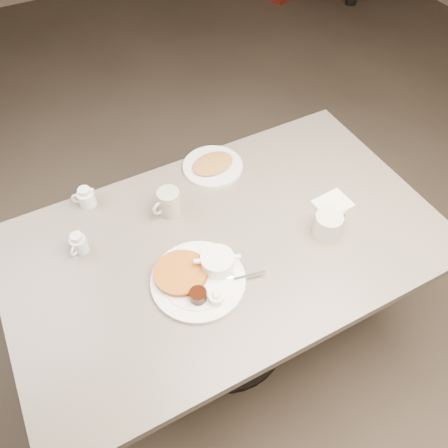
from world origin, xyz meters
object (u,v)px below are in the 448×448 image
diner_table (226,268)px  coffee_mug_near (328,224)px  creamer_right (86,197)px  creamer_left (79,244)px  hash_plate (213,166)px  main_plate (200,275)px  coffee_mug_far (169,202)px

diner_table → coffee_mug_near: 0.41m
coffee_mug_near → creamer_right: 0.88m
creamer_left → coffee_mug_near: bearing=-22.7°
coffee_mug_near → hash_plate: bearing=113.2°
main_plate → creamer_right: bearing=114.9°
diner_table → coffee_mug_far: 0.33m
coffee_mug_far → hash_plate: (0.24, 0.13, -0.04)m
diner_table → main_plate: main_plate is taller
creamer_right → coffee_mug_far: bearing=-34.5°
creamer_left → hash_plate: bearing=14.5°
main_plate → coffee_mug_near: (0.48, -0.04, 0.02)m
diner_table → hash_plate: (0.12, 0.35, 0.18)m
main_plate → creamer_left: size_ratio=5.04×
coffee_mug_far → hash_plate: size_ratio=0.45×
diner_table → main_plate: (-0.15, -0.10, 0.19)m
diner_table → creamer_right: (-0.38, 0.39, 0.21)m
main_plate → coffee_mug_near: coffee_mug_near is taller
coffee_mug_far → hash_plate: coffee_mug_far is taller
coffee_mug_far → creamer_left: bearing=-176.8°
diner_table → hash_plate: hash_plate is taller
coffee_mug_near → coffee_mug_far: 0.57m
diner_table → creamer_left: (-0.46, 0.20, 0.21)m
main_plate → diner_table: bearing=32.8°
creamer_right → hash_plate: 0.50m
diner_table → creamer_right: size_ratio=16.99×
coffee_mug_near → diner_table: bearing=158.0°
diner_table → coffee_mug_far: coffee_mug_far is taller
coffee_mug_far → diner_table: bearing=-60.5°
creamer_right → hash_plate: size_ratio=0.33×
main_plate → creamer_right: 0.54m
coffee_mug_far → creamer_left: size_ratio=1.52×
creamer_right → main_plate: bearing=-65.1°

